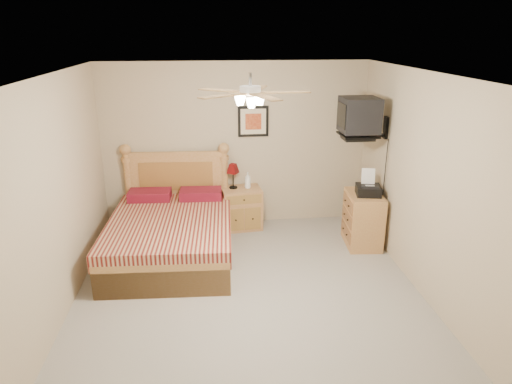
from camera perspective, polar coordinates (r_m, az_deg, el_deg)
floor at (r=5.40m, az=-0.81°, el=-13.08°), size 4.50×4.50×0.00m
ceiling at (r=4.56m, az=-0.97°, el=14.38°), size 4.00×4.50×0.04m
wall_back at (r=6.99m, az=-2.57°, el=5.82°), size 4.00×0.04×2.50m
wall_front at (r=2.85m, az=3.41°, el=-16.24°), size 4.00×0.04×2.50m
wall_left at (r=5.08m, az=-23.98°, el=-1.30°), size 0.04×4.50×2.50m
wall_right at (r=5.39m, az=20.81°, el=0.28°), size 0.04×4.50×2.50m
bed at (r=6.10m, az=-10.77°, el=-2.37°), size 1.65×2.12×1.33m
nightstand at (r=7.04m, az=-1.82°, el=-2.02°), size 0.63×0.50×0.64m
table_lamp at (r=6.90m, az=-2.88°, el=2.02°), size 0.25×0.25×0.38m
lotion_bottle at (r=6.91m, az=-1.05°, el=1.49°), size 0.12×0.12×0.25m
framed_picture at (r=6.91m, az=-0.35°, el=8.82°), size 0.46×0.04×0.46m
dresser at (r=6.64m, az=13.23°, el=-3.35°), size 0.50×0.68×0.77m
fax_machine at (r=6.42m, az=13.94°, el=1.12°), size 0.39×0.40×0.35m
magazine_lower at (r=6.72m, az=12.93°, el=0.60°), size 0.22×0.30×0.03m
magazine_upper at (r=6.71m, az=12.95°, el=0.79°), size 0.22×0.27×0.02m
wall_tv at (r=6.35m, az=14.08°, el=9.01°), size 0.56×0.46×0.58m
ceiling_fan at (r=4.38m, az=-0.72°, el=12.32°), size 1.14×1.14×0.28m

